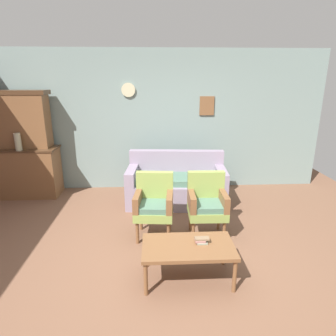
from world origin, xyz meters
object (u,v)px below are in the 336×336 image
side_cabinet (28,172)px  armchair_by_doorway (207,202)px  floral_couch (176,185)px  book_stack_on_table (201,240)px  vase_on_cabinet (18,142)px  armchair_near_cabinet (154,203)px  coffee_table (188,249)px

side_cabinet → armchair_by_doorway: side_cabinet is taller
side_cabinet → armchair_by_doorway: bearing=-27.7°
floral_couch → armchair_by_doorway: same height
side_cabinet → book_stack_on_table: 3.84m
vase_on_cabinet → floral_couch: 2.90m
side_cabinet → floral_couch: 2.81m
armchair_by_doorway → book_stack_on_table: bearing=-103.8°
vase_on_cabinet → armchair_near_cabinet: (2.39, -1.43, -0.59)m
floral_couch → vase_on_cabinet: bearing=174.0°
armchair_near_cabinet → armchair_by_doorway: 0.74m
floral_couch → coffee_table: size_ratio=1.77×
side_cabinet → armchair_near_cabinet: 2.87m
floral_couch → armchair_by_doorway: (0.34, -1.15, 0.17)m
floral_couch → coffee_table: (-0.03, -2.11, 0.05)m
book_stack_on_table → vase_on_cabinet: bearing=141.0°
side_cabinet → vase_on_cabinet: size_ratio=3.72×
side_cabinet → armchair_near_cabinet: side_cabinet is taller
floral_couch → armchair_by_doorway: bearing=-73.6°
floral_couch → armchair_near_cabinet: (-0.40, -1.14, 0.17)m
side_cabinet → armchair_by_doorway: (3.11, -1.63, 0.03)m
armchair_near_cabinet → coffee_table: bearing=-69.3°
coffee_table → armchair_near_cabinet: bearing=110.7°
coffee_table → side_cabinet: bearing=136.6°
side_cabinet → coffee_table: side_cabinet is taller
armchair_near_cabinet → armchair_by_doorway: same height
armchair_by_doorway → book_stack_on_table: (-0.22, -0.91, -0.05)m
coffee_table → book_stack_on_table: size_ratio=6.39×
side_cabinet → vase_on_cabinet: 0.65m
floral_couch → book_stack_on_table: floral_couch is taller
armchair_by_doorway → coffee_table: 1.03m
side_cabinet → coffee_table: bearing=-43.4°
armchair_near_cabinet → book_stack_on_table: bearing=-60.9°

